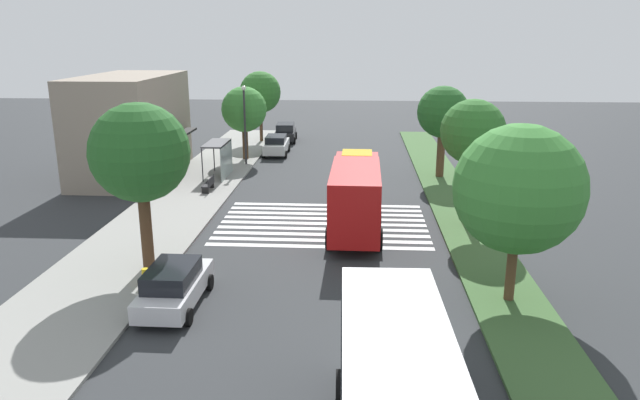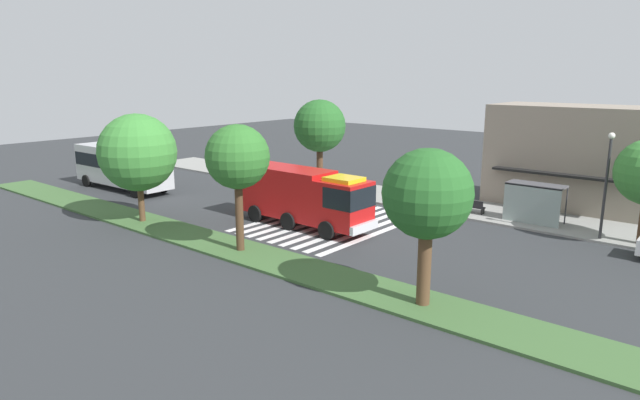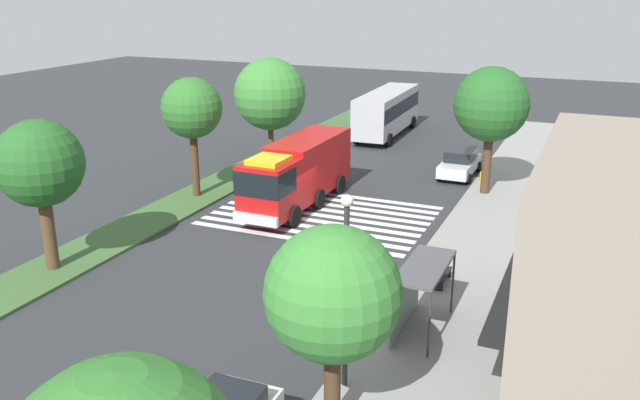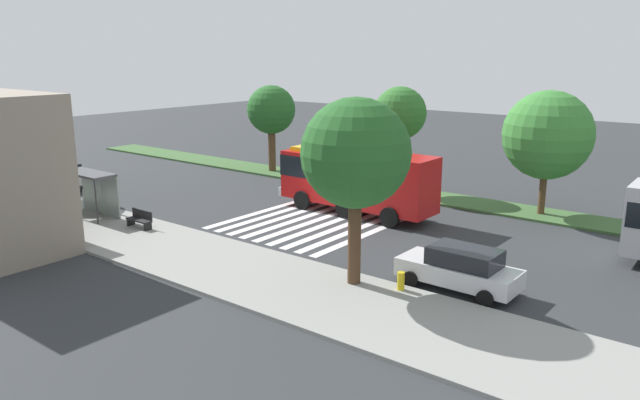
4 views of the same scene
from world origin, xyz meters
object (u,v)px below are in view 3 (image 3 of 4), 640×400
sidewalk_tree_far_west (491,105)px  median_tree_west (192,109)px  bus_stop_shelter (415,283)px  median_tree_far_west (270,94)px  fire_truck (296,172)px  parked_car_west (460,162)px  median_tree_center (40,165)px  sidewalk_tree_center (333,294)px  fire_hydrant (482,178)px  street_lamp (346,277)px  transit_bus (387,110)px  bench_near_shelter (440,273)px

sidewalk_tree_far_west → median_tree_west: 16.55m
bus_stop_shelter → median_tree_far_west: 24.92m
fire_truck → sidewalk_tree_far_west: (-6.40, 9.01, 3.21)m
median_tree_west → median_tree_far_west: bearing=180.0°
parked_car_west → bus_stop_shelter: 20.67m
bus_stop_shelter → median_tree_center: (1.02, -15.53, 2.80)m
sidewalk_tree_center → median_tree_far_west: size_ratio=0.85×
sidewalk_tree_center → median_tree_west: (-16.22, -14.99, 0.97)m
median_tree_west → fire_hydrant: size_ratio=9.57×
street_lamp → sidewalk_tree_center: size_ratio=1.04×
transit_bus → median_tree_center: size_ratio=1.60×
street_lamp → transit_bus: bearing=-164.1°
bench_near_shelter → fire_hydrant: 14.90m
parked_car_west → transit_bus: transit_bus is taller
transit_bus → sidewalk_tree_center: bearing=-165.8°
parked_car_west → median_tree_west: (10.44, -12.79, 4.23)m
street_lamp → median_tree_west: 20.43m
sidewalk_tree_far_west → street_lamp: bearing=-1.1°
sidewalk_tree_center → median_tree_far_west: (-25.50, -14.99, 0.41)m
bus_stop_shelter → sidewalk_tree_center: sidewalk_tree_center is taller
street_lamp → sidewalk_tree_far_west: sidewalk_tree_far_west is taller
sidewalk_tree_center → transit_bus: bearing=-164.4°
sidewalk_tree_far_west → fire_hydrant: bearing=-164.7°
sidewalk_tree_center → fire_hydrant: (-25.06, -0.50, -3.64)m
bench_near_shelter → median_tree_center: size_ratio=0.25×
median_tree_center → parked_car_west: bearing=149.2°
bus_stop_shelter → median_tree_center: 15.82m
fire_truck → street_lamp: bearing=30.9°
transit_bus → street_lamp: street_lamp is taller
parked_car_west → street_lamp: size_ratio=0.77×
fire_truck → median_tree_west: size_ratio=1.42×
street_lamp → median_tree_center: (-3.19, -14.59, 0.96)m
fire_truck → sidewalk_tree_center: size_ratio=1.64×
bench_near_shelter → median_tree_far_west: (-15.30, -15.52, 3.95)m
parked_car_west → sidewalk_tree_center: 26.94m
bench_near_shelter → median_tree_far_west: size_ratio=0.23×
fire_hydrant → bench_near_shelter: bearing=4.0°
median_tree_west → fire_truck: bearing=95.9°
street_lamp → fire_hydrant: bearing=-179.8°
transit_bus → sidewalk_tree_center: sidewalk_tree_center is taller
street_lamp → median_tree_center: bearing=-102.3°
street_lamp → median_tree_west: (-14.23, -14.59, 1.38)m
bench_near_shelter → median_tree_west: median_tree_west is taller
transit_bus → sidewalk_tree_center: size_ratio=1.75×
transit_bus → street_lamp: (33.93, 9.66, 1.64)m
bench_near_shelter → median_tree_center: 16.82m
street_lamp → bus_stop_shelter: bearing=167.4°
transit_bus → sidewalk_tree_far_west: bearing=-143.1°
fire_truck → median_tree_west: (0.61, -5.98, 3.08)m
bus_stop_shelter → median_tree_center: size_ratio=0.55×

